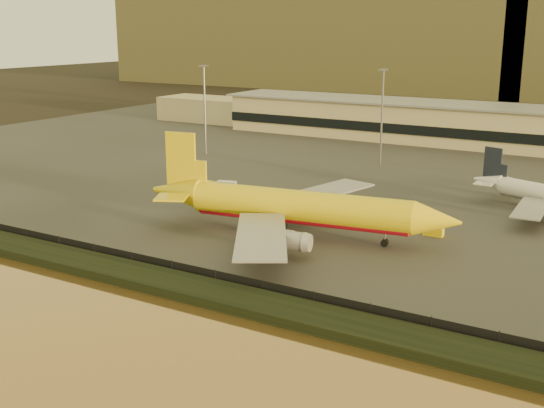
% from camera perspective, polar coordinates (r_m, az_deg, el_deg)
% --- Properties ---
extents(ground, '(900.00, 900.00, 0.00)m').
position_cam_1_polar(ground, '(110.94, -1.71, -4.54)').
color(ground, black).
rests_on(ground, ground).
extents(embankment, '(320.00, 7.00, 1.40)m').
position_cam_1_polar(embankment, '(97.68, -7.09, -6.96)').
color(embankment, black).
rests_on(embankment, ground).
extents(tarmac, '(320.00, 220.00, 0.20)m').
position_cam_1_polar(tarmac, '(195.23, 13.38, 3.57)').
color(tarmac, '#2D2D2D').
rests_on(tarmac, ground).
extents(perimeter_fence, '(300.00, 0.05, 2.20)m').
position_cam_1_polar(perimeter_fence, '(100.42, -5.70, -5.93)').
color(perimeter_fence, black).
rests_on(perimeter_fence, tarmac).
extents(terminal_building, '(202.00, 25.00, 12.60)m').
position_cam_1_polar(terminal_building, '(227.34, 12.31, 6.74)').
color(terminal_building, tan).
rests_on(terminal_building, tarmac).
extents(apron_light_masts, '(152.20, 12.20, 25.40)m').
position_cam_1_polar(apron_light_masts, '(169.78, 16.48, 7.07)').
color(apron_light_masts, slate).
rests_on(apron_light_masts, tarmac).
extents(distant_hills, '(470.00, 160.00, 70.00)m').
position_cam_1_polar(distant_hills, '(435.25, 21.02, 13.12)').
color(distant_hills, brown).
rests_on(distant_hills, ground).
extents(dhl_cargo_jet, '(57.80, 56.04, 17.28)m').
position_cam_1_polar(dhl_cargo_jet, '(120.53, 1.94, -0.30)').
color(dhl_cargo_jet, '#DABE0B').
rests_on(dhl_cargo_jet, tarmac).
extents(gse_vehicle_yellow, '(3.52, 1.62, 1.57)m').
position_cam_1_polar(gse_vehicle_yellow, '(124.92, 13.36, -2.25)').
color(gse_vehicle_yellow, '#DABE0B').
rests_on(gse_vehicle_yellow, tarmac).
extents(gse_vehicle_white, '(4.70, 3.04, 1.95)m').
position_cam_1_polar(gse_vehicle_white, '(155.74, -3.82, 1.56)').
color(gse_vehicle_white, silver).
rests_on(gse_vehicle_white, tarmac).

